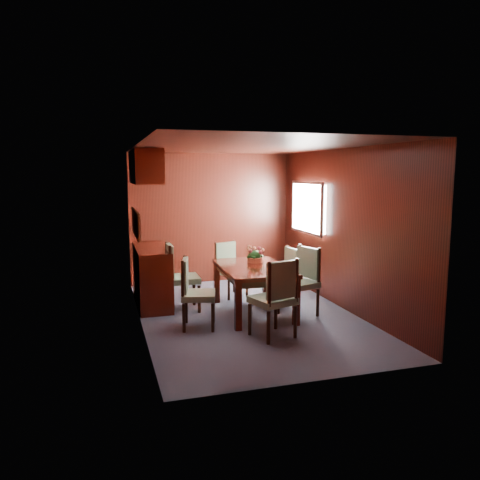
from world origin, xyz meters
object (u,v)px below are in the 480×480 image
object	(u,v)px
dining_table	(253,273)
chair_right_near	(302,277)
sideboard	(152,276)
chair_left_near	(193,289)
flower_centerpiece	(255,254)
chair_head	(276,294)

from	to	relation	value
dining_table	chair_right_near	size ratio (longest dim) A/B	1.53
sideboard	dining_table	xyz separation A→B (m)	(1.37, -0.91, 0.15)
chair_left_near	flower_centerpiece	distance (m)	1.32
chair_left_near	flower_centerpiece	bearing A→B (deg)	136.38
dining_table	chair_head	distance (m)	1.09
chair_left_near	flower_centerpiece	size ratio (longest dim) A/B	3.70
chair_right_near	chair_head	distance (m)	1.10
dining_table	chair_right_near	world-z (taller)	chair_right_near
dining_table	chair_left_near	xyz separation A→B (m)	(-0.96, -0.39, -0.08)
sideboard	chair_head	world-z (taller)	chair_head
dining_table	chair_head	xyz separation A→B (m)	(-0.06, -1.09, -0.04)
dining_table	sideboard	bearing A→B (deg)	148.51
sideboard	chair_right_near	world-z (taller)	chair_right_near
sideboard	dining_table	size ratio (longest dim) A/B	0.92
chair_right_near	chair_head	size ratio (longest dim) A/B	0.99
chair_right_near	sideboard	bearing A→B (deg)	42.59
chair_right_near	flower_centerpiece	bearing A→B (deg)	26.70
dining_table	chair_right_near	xyz separation A→B (m)	(0.66, -0.26, -0.05)
chair_head	flower_centerpiece	world-z (taller)	chair_head
chair_left_near	flower_centerpiece	world-z (taller)	flower_centerpiece
chair_left_near	chair_right_near	size ratio (longest dim) A/B	0.95
dining_table	chair_left_near	world-z (taller)	chair_left_near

